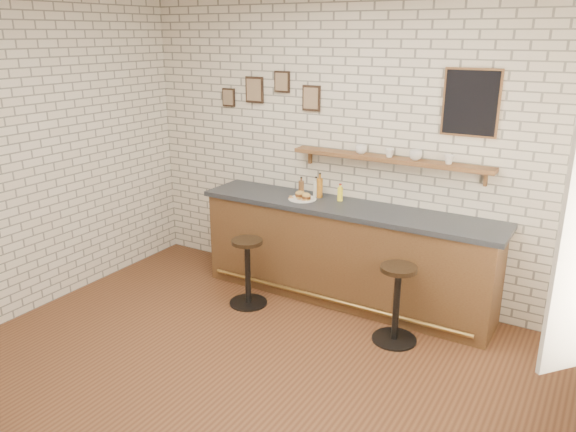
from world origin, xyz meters
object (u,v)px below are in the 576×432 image
object	(u,v)px
condiment_bottle_yellow	(340,194)
sandwich_plate	(302,199)
bitters_bottle_brown	(301,187)
bar_counter	(345,253)
shelf_cup_d	(449,160)
bitters_bottle_white	(316,189)
bar_stool_right	(397,301)
shelf_cup_b	(390,153)
bar_stool_left	(248,270)
ciabatta_sandwich	(303,195)
shelf_cup_a	(361,149)
bitters_bottle_amber	(320,188)
shelf_cup_c	(416,155)

from	to	relation	value
condiment_bottle_yellow	sandwich_plate	bearing A→B (deg)	-155.30
sandwich_plate	bitters_bottle_brown	distance (m)	0.20
bar_counter	shelf_cup_d	size ratio (longest dim) A/B	35.11
bitters_bottle_brown	bitters_bottle_white	xyz separation A→B (m)	(0.17, -0.00, 0.01)
condiment_bottle_yellow	bitters_bottle_brown	bearing A→B (deg)	180.00
shelf_cup_d	bitters_bottle_white	bearing A→B (deg)	-163.11
bar_stool_right	shelf_cup_d	distance (m)	1.38
bar_counter	bitters_bottle_white	world-z (taller)	bitters_bottle_white
bitters_bottle_white	shelf_cup_b	bearing A→B (deg)	5.54
sandwich_plate	bar_stool_left	distance (m)	0.91
bar_counter	ciabatta_sandwich	xyz separation A→B (m)	(-0.48, -0.03, 0.55)
sandwich_plate	shelf_cup_a	distance (m)	0.78
bar_stool_left	shelf_cup_d	xyz separation A→B (m)	(1.70, 0.81, 1.17)
condiment_bottle_yellow	ciabatta_sandwich	bearing A→B (deg)	-154.71
sandwich_plate	shelf_cup_d	size ratio (longest dim) A/B	3.17
bitters_bottle_amber	condiment_bottle_yellow	xyz separation A→B (m)	(0.24, -0.00, -0.03)
bar_stool_left	bitters_bottle_white	bearing A→B (deg)	63.14
bar_counter	shelf_cup_c	distance (m)	1.22
shelf_cup_d	sandwich_plate	bearing A→B (deg)	-156.76
bitters_bottle_white	bitters_bottle_amber	bearing A→B (deg)	0.00
bar_stool_right	shelf_cup_a	size ratio (longest dim) A/B	6.45
bitters_bottle_amber	bar_stool_left	bearing A→B (deg)	-119.56
sandwich_plate	shelf_cup_a	size ratio (longest dim) A/B	2.51
sandwich_plate	shelf_cup_b	distance (m)	1.00
bitters_bottle_white	shelf_cup_c	bearing A→B (deg)	4.14
bitters_bottle_amber	bar_counter	bearing A→B (deg)	-18.90
bitters_bottle_brown	bar_stool_right	size ratio (longest dim) A/B	0.26
sandwich_plate	bitters_bottle_amber	world-z (taller)	bitters_bottle_amber
bar_counter	shelf_cup_c	bearing A→B (deg)	18.68
bar_stool_left	shelf_cup_c	distance (m)	1.99
ciabatta_sandwich	bitters_bottle_white	world-z (taller)	bitters_bottle_white
ciabatta_sandwich	condiment_bottle_yellow	size ratio (longest dim) A/B	1.26
bitters_bottle_amber	bar_stool_right	world-z (taller)	bitters_bottle_amber
sandwich_plate	bar_stool_right	size ratio (longest dim) A/B	0.39
bitters_bottle_white	ciabatta_sandwich	bearing A→B (deg)	-110.54
sandwich_plate	shelf_cup_c	bearing A→B (deg)	12.20
bar_counter	bitters_bottle_brown	xyz separation A→B (m)	(-0.59, 0.13, 0.58)
bitters_bottle_amber	shelf_cup_d	world-z (taller)	shelf_cup_d
bar_stool_left	shelf_cup_b	xyz separation A→B (m)	(1.13, 0.81, 1.17)
shelf_cup_a	bitters_bottle_amber	bearing A→B (deg)	150.48
bitters_bottle_amber	shelf_cup_d	xyz separation A→B (m)	(1.28, 0.07, 0.43)
condiment_bottle_yellow	bar_stool_left	size ratio (longest dim) A/B	0.25
bar_counter	shelf_cup_d	distance (m)	1.39
sandwich_plate	bar_stool_right	xyz separation A→B (m)	(1.24, -0.50, -0.63)
bar_counter	shelf_cup_a	world-z (taller)	shelf_cup_a
ciabatta_sandwich	shelf_cup_c	size ratio (longest dim) A/B	1.86
bitters_bottle_white	shelf_cup_d	xyz separation A→B (m)	(1.33, 0.07, 0.44)
shelf_cup_c	bar_counter	bearing A→B (deg)	143.50
bitters_bottle_amber	shelf_cup_c	xyz separation A→B (m)	(0.97, 0.07, 0.43)
ciabatta_sandwich	shelf_cup_c	xyz separation A→B (m)	(1.07, 0.23, 0.49)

